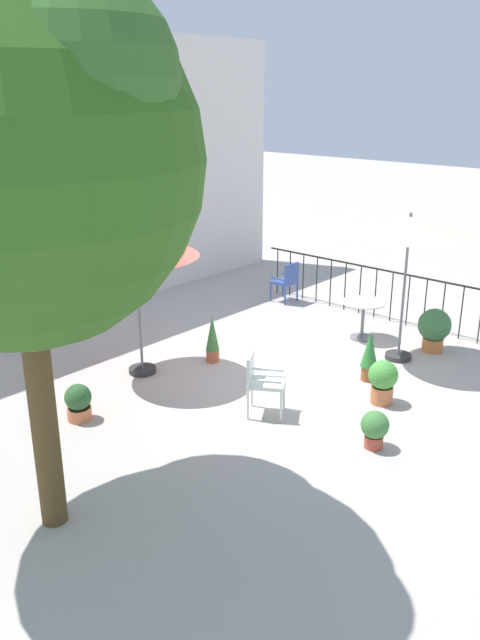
{
  "coord_description": "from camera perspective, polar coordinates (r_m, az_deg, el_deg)",
  "views": [
    {
      "loc": [
        -7.52,
        -6.13,
        4.32
      ],
      "look_at": [
        0.0,
        0.58,
        0.71
      ],
      "focal_mm": 36.25,
      "sensor_mm": 36.0,
      "label": 1
    }
  ],
  "objects": [
    {
      "name": "terrace_railing",
      "position": [
        13.04,
        11.92,
        3.08
      ],
      "size": [
        0.03,
        5.33,
        1.01
      ],
      "color": "black",
      "rests_on": "ground"
    },
    {
      "name": "villa_facade",
      "position": [
        13.3,
        -13.77,
        12.23
      ],
      "size": [
        10.75,
        0.3,
        5.42
      ],
      "primitive_type": "cube",
      "color": "silver",
      "rests_on": "ground"
    },
    {
      "name": "potted_plant_0",
      "position": [
        10.23,
        11.36,
        -2.97
      ],
      "size": [
        0.27,
        0.27,
        0.83
      ],
      "color": "brown",
      "rests_on": "ground"
    },
    {
      "name": "potted_plant_4",
      "position": [
        10.74,
        -2.45,
        -1.65
      ],
      "size": [
        0.23,
        0.23,
        0.81
      ],
      "color": "#BD5C3E",
      "rests_on": "ground"
    },
    {
      "name": "potted_plant_5",
      "position": [
        9.21,
        -14.08,
        -7.03
      ],
      "size": [
        0.37,
        0.37,
        0.52
      ],
      "color": "#D07047",
      "rests_on": "ground"
    },
    {
      "name": "potted_plant_3",
      "position": [
        11.66,
        16.77,
        -0.66
      ],
      "size": [
        0.57,
        0.57,
        0.76
      ],
      "color": "#C97339",
      "rests_on": "ground"
    },
    {
      "name": "patio_umbrella_0",
      "position": [
        9.93,
        -9.2,
        6.43
      ],
      "size": [
        1.93,
        1.93,
        2.34
      ],
      "color": "#2D2D2D",
      "rests_on": "ground"
    },
    {
      "name": "patio_chair_0",
      "position": [
        13.8,
        4.19,
        3.58
      ],
      "size": [
        0.46,
        0.44,
        0.87
      ],
      "color": "#334A95",
      "rests_on": "ground"
    },
    {
      "name": "potted_plant_1",
      "position": [
        9.58,
        12.49,
        -5.2
      ],
      "size": [
        0.43,
        0.43,
        0.65
      ],
      "color": "#C76F42",
      "rests_on": "ground"
    },
    {
      "name": "shade_tree",
      "position": [
        6.16,
        -19.05,
        13.35
      ],
      "size": [
        3.52,
        3.36,
        5.41
      ],
      "color": "brown",
      "rests_on": "ground"
    },
    {
      "name": "ground_plane",
      "position": [
        10.62,
        2.33,
        -4.29
      ],
      "size": [
        60.0,
        60.0,
        0.0
      ],
      "primitive_type": "plane",
      "color": "#B2A9A2"
    },
    {
      "name": "patio_umbrella_1",
      "position": [
        10.67,
        14.74,
        7.9
      ],
      "size": [
        1.87,
        1.87,
        2.49
      ],
      "color": "#2D2D2D",
      "rests_on": "ground"
    },
    {
      "name": "patio_chair_1",
      "position": [
        8.99,
        1.85,
        -5.25
      ],
      "size": [
        0.64,
        0.65,
        0.89
      ],
      "color": "silver",
      "rests_on": "ground"
    },
    {
      "name": "potted_plant_2",
      "position": [
        8.45,
        11.8,
        -9.3
      ],
      "size": [
        0.36,
        0.36,
        0.5
      ],
      "color": "#B04A37",
      "rests_on": "ground"
    },
    {
      "name": "cafe_table_0",
      "position": [
        11.92,
        10.82,
        0.65
      ],
      "size": [
        0.78,
        0.78,
        0.71
      ],
      "color": "white",
      "rests_on": "ground"
    }
  ]
}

